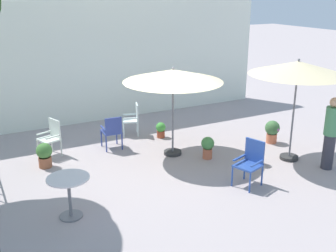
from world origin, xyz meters
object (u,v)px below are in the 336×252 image
Objects in this scene: patio_umbrella_1 at (298,69)px; patio_chair_2 at (133,117)px; patio_umbrella_0 at (173,76)px; patio_chair_1 at (51,135)px; standing_person at (331,133)px; potted_plant_0 at (255,152)px; potted_plant_3 at (44,154)px; potted_plant_1 at (208,146)px; patio_chair_3 at (251,160)px; cafe_table_0 at (69,190)px; patio_chair_0 at (112,130)px; potted_plant_4 at (161,129)px; potted_plant_2 at (272,130)px.

patio_chair_2 is (-2.65, 3.38, -1.70)m from patio_umbrella_1.
patio_umbrella_1 reaches higher than patio_chair_2.
patio_chair_1 is at bearing 153.25° from patio_umbrella_0.
patio_chair_1 is 6.57m from standing_person.
patio_umbrella_1 reaches higher than patio_chair_1.
potted_plant_0 is 4.89m from potted_plant_3.
standing_person is (2.11, -1.77, 0.56)m from potted_plant_1.
patio_chair_3 is 1.78× the size of potted_plant_0.
cafe_table_0 is 0.88× the size of patio_chair_2.
patio_chair_2 reaches higher than potted_plant_3.
patio_chair_3 is at bearing -7.24° from cafe_table_0.
patio_chair_0 is 1.53m from potted_plant_4.
patio_chair_0 reaches higher than potted_plant_3.
potted_plant_2 is 1.42× the size of potted_plant_4.
potted_plant_4 is at bearing 9.20° from potted_plant_3.
potted_plant_0 is 1.72m from standing_person.
patio_chair_2 reaches higher than potted_plant_0.
patio_chair_3 is 1.60m from potted_plant_1.
potted_plant_3 is at bearing 154.30° from potted_plant_0.
patio_chair_3 is at bearing -84.04° from potted_plant_4.
patio_chair_1 is (-5.01, 2.92, -1.69)m from patio_umbrella_1.
patio_chair_1 reaches higher than cafe_table_0.
patio_chair_0 reaches higher than potted_plant_4.
potted_plant_4 is at bearing -44.98° from patio_chair_2.
patio_chair_1 is at bearing 83.06° from cafe_table_0.
patio_umbrella_0 is 3.80m from standing_person.
potted_plant_1 is at bearing -45.10° from patio_umbrella_0.
standing_person is at bearing -54.16° from patio_chair_2.
potted_plant_2 reaches higher than potted_plant_0.
patio_chair_3 is (1.84, -3.23, 0.03)m from patio_chair_0.
cafe_table_0 is 5.81m from standing_person.
patio_umbrella_1 reaches higher than patio_chair_0.
cafe_table_0 is 3.32m from patio_chair_0.
patio_chair_0 is at bearing 143.78° from patio_umbrella_1.
cafe_table_0 is at bearing 172.76° from patio_chair_3.
patio_chair_3 reaches higher than potted_plant_2.
potted_plant_4 is at bearing 100.37° from potted_plant_1.
standing_person reaches higher than patio_chair_2.
patio_umbrella_0 is 3.78m from cafe_table_0.
cafe_table_0 reaches higher than potted_plant_4.
cafe_table_0 is 3.83m from potted_plant_1.
patio_umbrella_1 reaches higher than standing_person.
patio_umbrella_0 is 1.42× the size of standing_person.
potted_plant_3 is (-2.98, 0.69, -1.65)m from patio_umbrella_0.
potted_plant_1 is (0.62, -0.63, -1.66)m from patio_umbrella_0.
potted_plant_1 is 2.81m from standing_person.
potted_plant_4 is (2.94, -0.12, -0.28)m from patio_chair_1.
patio_chair_2 is 0.53× the size of standing_person.
potted_plant_2 is at bearing 34.73° from potted_plant_0.
patio_chair_1 is 2.41m from patio_chair_2.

